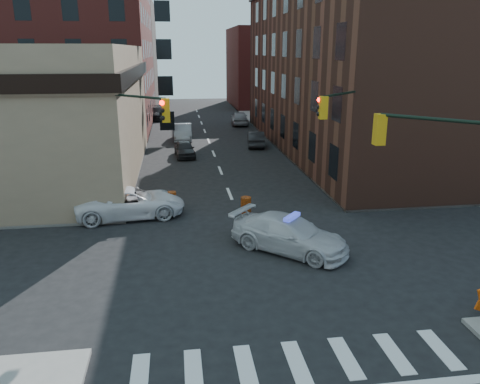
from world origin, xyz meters
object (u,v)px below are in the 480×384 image
object	(u,v)px
police_car	(290,234)
pedestrian_b	(8,203)
barricade_nw_a	(119,203)
pedestrian_a	(88,202)
parked_car_wnear	(185,149)
pickup	(131,203)
barrel_bank	(172,200)
barrel_road	(246,206)
parked_car_wfar	(183,132)
parked_car_enear	(256,139)

from	to	relation	value
police_car	pedestrian_b	distance (m)	14.68
barricade_nw_a	pedestrian_b	bearing A→B (deg)	-168.27
pedestrian_a	pedestrian_b	size ratio (longest dim) A/B	1.00
parked_car_wnear	pedestrian_a	distance (m)	16.12
pickup	barrel_bank	world-z (taller)	pickup
police_car	pedestrian_a	world-z (taller)	pedestrian_a
pickup	barricade_nw_a	xyz separation A→B (m)	(-0.70, 0.49, -0.16)
pedestrian_a	parked_car_wnear	bearing A→B (deg)	72.11
pedestrian_a	barrel_road	distance (m)	8.35
pedestrian_b	pedestrian_a	bearing A→B (deg)	-39.62
pedestrian_a	pedestrian_b	world-z (taller)	same
pedestrian_b	barrel_road	distance (m)	12.45
parked_car_wnear	pedestrian_a	bearing A→B (deg)	-113.49
pedestrian_b	parked_car_wfar	bearing A→B (deg)	32.17
police_car	barrel_bank	xyz separation A→B (m)	(-5.27, 6.76, -0.31)
parked_car_enear	barrel_road	xyz separation A→B (m)	(-3.77, -18.77, -0.20)
parked_car_enear	pedestrian_a	size ratio (longest dim) A/B	2.17
parked_car_wfar	pedestrian_a	distance (m)	23.39
pickup	pedestrian_a	size ratio (longest dim) A/B	2.94
parked_car_enear	barrel_road	size ratio (longest dim) A/B	4.23
pedestrian_a	barrel_bank	bearing A→B (deg)	23.56
parked_car_wfar	pedestrian_a	xyz separation A→B (m)	(-5.39, -22.75, 0.33)
police_car	pickup	bearing A→B (deg)	94.40
pickup	parked_car_wfar	bearing A→B (deg)	-16.05
parked_car_wfar	barrel_bank	distance (m)	21.05
parked_car_wfar	pedestrian_a	size ratio (longest dim) A/B	2.48
parked_car_wnear	parked_car_wfar	bearing A→B (deg)	85.64
parked_car_enear	barricade_nw_a	world-z (taller)	parked_car_enear
pickup	pedestrian_a	bearing A→B (deg)	97.28
parked_car_wnear	parked_car_wfar	size ratio (longest dim) A/B	0.80
parked_car_wfar	pedestrian_b	xyz separation A→B (m)	(-9.49, -22.41, 0.33)
police_car	barrel_bank	world-z (taller)	police_car
police_car	pedestrian_b	world-z (taller)	pedestrian_b
barrel_bank	parked_car_enear	bearing A→B (deg)	65.35
pedestrian_b	barrel_bank	xyz separation A→B (m)	(8.39, 1.39, -0.65)
barricade_nw_a	parked_car_wnear	bearing A→B (deg)	78.77
parked_car_enear	barrel_road	bearing A→B (deg)	85.65
parked_car_wfar	parked_car_wnear	bearing A→B (deg)	-89.11
pickup	parked_car_wnear	world-z (taller)	pickup
pedestrian_b	barrel_road	world-z (taller)	pedestrian_b
police_car	pedestrian_a	size ratio (longest dim) A/B	2.77
barrel_bank	barricade_nw_a	distance (m)	2.98
parked_car_wnear	parked_car_enear	bearing A→B (deg)	23.80
barricade_nw_a	parked_car_enear	bearing A→B (deg)	63.26
barrel_road	barrel_bank	world-z (taller)	barrel_road
police_car	parked_car_wfar	bearing A→B (deg)	49.69
pickup	parked_car_wnear	size ratio (longest dim) A/B	1.48
pedestrian_a	pedestrian_b	distance (m)	4.11
parked_car_wfar	barrel_road	size ratio (longest dim) A/B	4.82
parked_car_wfar	barricade_nw_a	size ratio (longest dim) A/B	3.74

